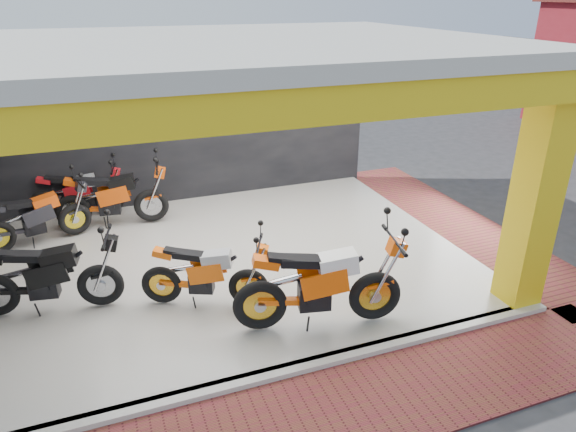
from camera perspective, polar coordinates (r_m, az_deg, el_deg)
ground at (r=7.37m, az=-2.85°, el=-12.28°), size 80.00×80.00×0.00m
showroom_floor at (r=8.98m, az=-6.82°, el=-4.91°), size 8.00×6.00×0.10m
showroom_ceiling at (r=7.93m, az=-8.10°, el=18.24°), size 8.40×6.40×0.20m
back_wall at (r=11.24m, az=-11.22°, el=10.01°), size 8.20×0.20×3.50m
corner_column at (r=7.84m, az=25.85°, el=2.08°), size 0.50×0.50×3.50m
header_beam_front at (r=5.12m, az=-0.07°, el=12.16°), size 8.40×0.30×0.40m
header_beam_right at (r=9.67m, az=16.83°, el=16.66°), size 0.30×6.40×0.40m
floor_kerb at (r=6.58m, az=0.01°, el=-16.84°), size 8.00×0.20×0.10m
paver_front at (r=6.07m, az=2.80°, el=-21.55°), size 9.00×1.40×0.03m
paver_right at (r=10.99m, az=18.19°, el=-0.64°), size 1.40×7.00×0.03m
moto_hero at (r=7.04m, az=9.80°, el=-6.31°), size 2.58×1.40×1.49m
moto_row_a at (r=7.33m, az=-4.46°, el=-6.02°), size 2.09×1.46×1.20m
moto_row_b at (r=7.77m, az=-20.40°, el=-5.20°), size 2.28×1.17×1.33m
moto_row_c at (r=10.26m, az=-22.84°, el=1.15°), size 2.13×1.27×1.23m
moto_row_d at (r=10.33m, az=-15.13°, el=2.80°), size 2.33×1.14×1.37m
moto_row_e at (r=11.03m, az=-19.41°, el=3.05°), size 2.00×1.00×1.17m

